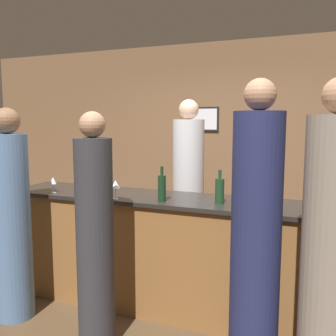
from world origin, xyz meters
The scene contains 14 objects.
ground_plane centered at (0.00, 0.00, 0.00)m, with size 14.00×14.00×0.00m, color #4C3823.
back_wall centered at (0.00, 2.10, 1.40)m, with size 8.00×0.08×2.80m.
bar_counter centered at (0.00, 0.00, 0.52)m, with size 3.19×0.63×1.04m.
bartender centered at (-0.10, 0.85, 0.92)m, with size 0.35×0.35×1.96m.
guest_0 centered at (0.88, -0.65, 0.93)m, with size 0.32×0.32×1.98m.
guest_1 centered at (-0.29, -0.74, 0.85)m, with size 0.28×0.28×1.79m.
guest_2 centered at (-1.19, -0.64, 0.86)m, with size 0.32×0.32×1.83m.
guest_3 centered at (1.33, -0.80, 0.92)m, with size 0.35×0.35×1.96m.
wine_bottle_0 centered at (1.25, 0.20, 1.15)m, with size 0.08×0.08×0.27m.
wine_bottle_1 centered at (0.02, -0.18, 1.16)m, with size 0.07×0.07×0.30m.
wine_bottle_2 centered at (0.49, -0.08, 1.15)m, with size 0.07×0.07×0.28m.
wine_glass_0 centered at (-0.71, -0.07, 1.17)m, with size 0.07×0.07×0.16m.
wine_glass_1 centered at (-1.09, -0.22, 1.16)m, with size 0.06×0.06×0.15m.
wine_glass_2 centered at (-0.39, -0.25, 1.17)m, with size 0.08×0.08×0.17m.
Camera 1 is at (1.24, -3.04, 1.72)m, focal length 40.00 mm.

